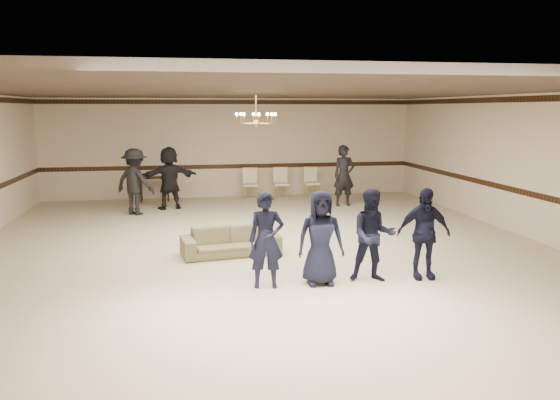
{
  "coord_description": "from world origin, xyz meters",
  "views": [
    {
      "loc": [
        -1.59,
        -10.79,
        2.87
      ],
      "look_at": [
        0.26,
        -0.5,
        1.11
      ],
      "focal_mm": 34.92,
      "sensor_mm": 36.0,
      "label": 1
    }
  ],
  "objects_px": {
    "banquet_chair_right": "(312,183)",
    "banquet_chair_mid": "(282,184)",
    "boy_a": "(266,240)",
    "adult_mid": "(169,178)",
    "boy_b": "(321,238)",
    "boy_d": "(424,233)",
    "console_table": "(155,189)",
    "adult_right": "(344,176)",
    "settee": "(231,241)",
    "chandelier": "(256,108)",
    "boy_c": "(373,236)",
    "banquet_chair_left": "(251,184)",
    "adult_left": "(135,182)"
  },
  "relations": [
    {
      "from": "adult_left",
      "to": "banquet_chair_mid",
      "type": "distance_m",
      "value": 4.83
    },
    {
      "from": "boy_a",
      "to": "banquet_chair_left",
      "type": "relative_size",
      "value": 1.6
    },
    {
      "from": "boy_a",
      "to": "adult_mid",
      "type": "xyz_separation_m",
      "value": [
        -1.68,
        7.42,
        0.12
      ]
    },
    {
      "from": "boy_c",
      "to": "banquet_chair_mid",
      "type": "bearing_deg",
      "value": 101.02
    },
    {
      "from": "banquet_chair_mid",
      "to": "adult_right",
      "type": "bearing_deg",
      "value": -41.78
    },
    {
      "from": "settee",
      "to": "adult_mid",
      "type": "bearing_deg",
      "value": 95.33
    },
    {
      "from": "banquet_chair_left",
      "to": "banquet_chair_right",
      "type": "distance_m",
      "value": 2.0
    },
    {
      "from": "banquet_chair_mid",
      "to": "settee",
      "type": "bearing_deg",
      "value": -105.06
    },
    {
      "from": "boy_a",
      "to": "adult_mid",
      "type": "distance_m",
      "value": 7.61
    },
    {
      "from": "boy_d",
      "to": "banquet_chair_left",
      "type": "distance_m",
      "value": 8.84
    },
    {
      "from": "chandelier",
      "to": "boy_a",
      "type": "bearing_deg",
      "value": -95.15
    },
    {
      "from": "settee",
      "to": "banquet_chair_mid",
      "type": "xyz_separation_m",
      "value": [
        2.22,
        6.55,
        0.21
      ]
    },
    {
      "from": "chandelier",
      "to": "banquet_chair_mid",
      "type": "height_order",
      "value": "chandelier"
    },
    {
      "from": "boy_a",
      "to": "boy_c",
      "type": "height_order",
      "value": "same"
    },
    {
      "from": "adult_right",
      "to": "banquet_chair_right",
      "type": "distance_m",
      "value": 1.77
    },
    {
      "from": "boy_d",
      "to": "console_table",
      "type": "distance_m",
      "value": 10.1
    },
    {
      "from": "boy_c",
      "to": "boy_a",
      "type": "bearing_deg",
      "value": -168.78
    },
    {
      "from": "boy_a",
      "to": "banquet_chair_mid",
      "type": "bearing_deg",
      "value": 84.05
    },
    {
      "from": "boy_a",
      "to": "boy_b",
      "type": "bearing_deg",
      "value": 6.01
    },
    {
      "from": "boy_d",
      "to": "banquet_chair_right",
      "type": "relative_size",
      "value": 1.6
    },
    {
      "from": "chandelier",
      "to": "banquet_chair_mid",
      "type": "distance_m",
      "value": 5.98
    },
    {
      "from": "boy_c",
      "to": "banquet_chair_mid",
      "type": "distance_m",
      "value": 8.64
    },
    {
      "from": "boy_d",
      "to": "console_table",
      "type": "height_order",
      "value": "boy_d"
    },
    {
      "from": "adult_mid",
      "to": "banquet_chair_mid",
      "type": "height_order",
      "value": "adult_mid"
    },
    {
      "from": "adult_right",
      "to": "banquet_chair_mid",
      "type": "distance_m",
      "value": 2.31
    },
    {
      "from": "chandelier",
      "to": "boy_d",
      "type": "height_order",
      "value": "chandelier"
    },
    {
      "from": "settee",
      "to": "console_table",
      "type": "distance_m",
      "value": 6.98
    },
    {
      "from": "banquet_chair_mid",
      "to": "boy_b",
      "type": "bearing_deg",
      "value": -92.47
    },
    {
      "from": "boy_c",
      "to": "console_table",
      "type": "bearing_deg",
      "value": 125.41
    },
    {
      "from": "boy_d",
      "to": "adult_mid",
      "type": "bearing_deg",
      "value": 125.96
    },
    {
      "from": "settee",
      "to": "banquet_chair_left",
      "type": "distance_m",
      "value": 6.67
    },
    {
      "from": "boy_c",
      "to": "console_table",
      "type": "height_order",
      "value": "boy_c"
    },
    {
      "from": "boy_d",
      "to": "adult_right",
      "type": "height_order",
      "value": "adult_right"
    },
    {
      "from": "adult_mid",
      "to": "boy_c",
      "type": "bearing_deg",
      "value": 102.31
    },
    {
      "from": "settee",
      "to": "adult_left",
      "type": "distance_m",
      "value": 5.16
    },
    {
      "from": "adult_right",
      "to": "banquet_chair_right",
      "type": "height_order",
      "value": "adult_right"
    },
    {
      "from": "adult_mid",
      "to": "banquet_chair_left",
      "type": "height_order",
      "value": "adult_mid"
    },
    {
      "from": "boy_c",
      "to": "banquet_chair_left",
      "type": "distance_m",
      "value": 8.7
    },
    {
      "from": "boy_b",
      "to": "adult_mid",
      "type": "relative_size",
      "value": 0.86
    },
    {
      "from": "settee",
      "to": "banquet_chair_left",
      "type": "bearing_deg",
      "value": 71.21
    },
    {
      "from": "boy_c",
      "to": "banquet_chair_left",
      "type": "height_order",
      "value": "boy_c"
    },
    {
      "from": "settee",
      "to": "banquet_chair_mid",
      "type": "distance_m",
      "value": 6.92
    },
    {
      "from": "boy_d",
      "to": "adult_left",
      "type": "xyz_separation_m",
      "value": [
        -5.28,
        6.72,
        0.12
      ]
    },
    {
      "from": "banquet_chair_right",
      "to": "banquet_chair_mid",
      "type": "bearing_deg",
      "value": 179.5
    },
    {
      "from": "banquet_chair_right",
      "to": "boy_b",
      "type": "bearing_deg",
      "value": -103.1
    },
    {
      "from": "chandelier",
      "to": "banquet_chair_right",
      "type": "bearing_deg",
      "value": 64.37
    },
    {
      "from": "boy_a",
      "to": "adult_left",
      "type": "bearing_deg",
      "value": 117.01
    },
    {
      "from": "boy_a",
      "to": "banquet_chair_right",
      "type": "xyz_separation_m",
      "value": [
        2.83,
        8.64,
        -0.29
      ]
    },
    {
      "from": "boy_a",
      "to": "console_table",
      "type": "distance_m",
      "value": 9.11
    },
    {
      "from": "boy_c",
      "to": "settee",
      "type": "relative_size",
      "value": 0.81
    }
  ]
}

